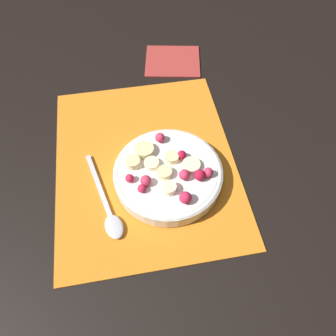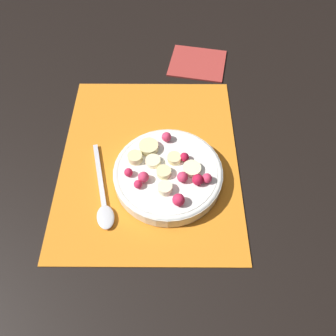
% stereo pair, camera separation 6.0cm
% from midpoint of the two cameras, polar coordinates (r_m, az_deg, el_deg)
% --- Properties ---
extents(ground_plane, '(3.00, 3.00, 0.00)m').
position_cam_midpoint_polar(ground_plane, '(0.66, -6.53, 0.83)').
color(ground_plane, black).
extents(placemat, '(0.44, 0.35, 0.01)m').
position_cam_midpoint_polar(placemat, '(0.66, -6.55, 0.98)').
color(placemat, orange).
rests_on(placemat, ground_plane).
extents(fruit_bowl, '(0.21, 0.21, 0.05)m').
position_cam_midpoint_polar(fruit_bowl, '(0.61, -2.82, -1.12)').
color(fruit_bowl, silver).
rests_on(fruit_bowl, placemat).
extents(spoon, '(0.19, 0.06, 0.01)m').
position_cam_midpoint_polar(spoon, '(0.60, -13.10, -7.87)').
color(spoon, silver).
rests_on(spoon, placemat).
extents(napkin, '(0.15, 0.16, 0.01)m').
position_cam_midpoint_polar(napkin, '(0.87, -1.25, 18.10)').
color(napkin, '#A3332D').
rests_on(napkin, ground_plane).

